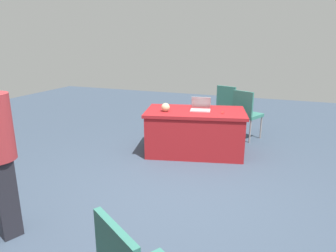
{
  "coord_description": "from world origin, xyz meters",
  "views": [
    {
      "loc": [
        -1.1,
        3.03,
        1.84
      ],
      "look_at": [
        0.09,
        -0.06,
        0.9
      ],
      "focal_mm": 32.57,
      "sensor_mm": 36.0,
      "label": 1
    }
  ],
  "objects_px": {
    "laptop_silver": "(201,108)",
    "table_foreground": "(195,132)",
    "yarn_ball": "(166,107)",
    "scissors_red": "(223,112)",
    "chair_aisle": "(229,105)",
    "chair_tucked_right": "(246,112)"
  },
  "relations": [
    {
      "from": "chair_tucked_right",
      "to": "yarn_ball",
      "type": "height_order",
      "value": "chair_tucked_right"
    },
    {
      "from": "table_foreground",
      "to": "yarn_ball",
      "type": "xyz_separation_m",
      "value": [
        0.43,
        0.24,
        0.43
      ]
    },
    {
      "from": "chair_aisle",
      "to": "table_foreground",
      "type": "bearing_deg",
      "value": -80.55
    },
    {
      "from": "laptop_silver",
      "to": "chair_tucked_right",
      "type": "bearing_deg",
      "value": -133.89
    },
    {
      "from": "yarn_ball",
      "to": "chair_tucked_right",
      "type": "bearing_deg",
      "value": -131.19
    },
    {
      "from": "yarn_ball",
      "to": "scissors_red",
      "type": "height_order",
      "value": "yarn_ball"
    },
    {
      "from": "table_foreground",
      "to": "chair_tucked_right",
      "type": "distance_m",
      "value": 1.26
    },
    {
      "from": "chair_tucked_right",
      "to": "yarn_ball",
      "type": "xyz_separation_m",
      "value": [
        1.12,
        1.28,
        0.26
      ]
    },
    {
      "from": "table_foreground",
      "to": "laptop_silver",
      "type": "bearing_deg",
      "value": -141.2
    },
    {
      "from": "scissors_red",
      "to": "table_foreground",
      "type": "bearing_deg",
      "value": -96.28
    },
    {
      "from": "table_foreground",
      "to": "chair_tucked_right",
      "type": "height_order",
      "value": "chair_tucked_right"
    },
    {
      "from": "table_foreground",
      "to": "laptop_silver",
      "type": "relative_size",
      "value": 4.81
    },
    {
      "from": "table_foreground",
      "to": "chair_aisle",
      "type": "height_order",
      "value": "chair_aisle"
    },
    {
      "from": "chair_aisle",
      "to": "yarn_ball",
      "type": "relative_size",
      "value": 6.89
    },
    {
      "from": "chair_tucked_right",
      "to": "scissors_red",
      "type": "height_order",
      "value": "chair_tucked_right"
    },
    {
      "from": "chair_aisle",
      "to": "scissors_red",
      "type": "xyz_separation_m",
      "value": [
        -0.17,
        1.55,
        0.2
      ]
    },
    {
      "from": "chair_tucked_right",
      "to": "chair_aisle",
      "type": "bearing_deg",
      "value": 154.7
    },
    {
      "from": "chair_tucked_right",
      "to": "yarn_ball",
      "type": "distance_m",
      "value": 1.72
    },
    {
      "from": "chair_aisle",
      "to": "yarn_ball",
      "type": "distance_m",
      "value": 1.94
    },
    {
      "from": "laptop_silver",
      "to": "table_foreground",
      "type": "bearing_deg",
      "value": 27.13
    },
    {
      "from": "laptop_silver",
      "to": "scissors_red",
      "type": "xyz_separation_m",
      "value": [
        -0.38,
        0.06,
        -0.04
      ]
    },
    {
      "from": "scissors_red",
      "to": "chair_aisle",
      "type": "bearing_deg",
      "value": 179.92
    }
  ]
}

